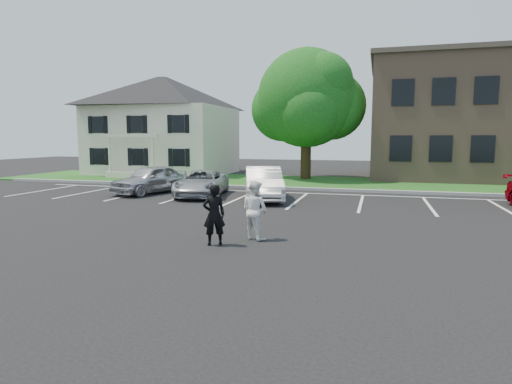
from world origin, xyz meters
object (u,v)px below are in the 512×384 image
house (164,126)px  man_black_suit (214,215)px  tree (308,101)px  car_silver_west (150,179)px  car_white_sedan (264,183)px  man_white_shirt (255,210)px  car_silver_minivan (202,183)px

house → man_black_suit: bearing=-59.2°
tree → car_silver_west: (-6.61, -9.60, -4.61)m
house → car_silver_west: (5.19, -11.41, -3.09)m
car_silver_west → car_white_sedan: car_white_sedan is taller
man_white_shirt → car_silver_minivan: bearing=-29.9°
man_white_shirt → car_silver_west: 11.49m
tree → car_white_sedan: size_ratio=1.91×
man_black_suit → car_silver_west: man_black_suit is taller
man_black_suit → car_white_sedan: size_ratio=0.35×
car_silver_minivan → car_white_sedan: size_ratio=1.00×
car_silver_west → car_white_sedan: bearing=11.4°
man_white_shirt → tree: bearing=-57.6°
house → man_black_suit: (12.31, -20.63, -3.01)m
man_white_shirt → car_silver_west: (-7.98, 8.27, -0.09)m
house → car_silver_west: size_ratio=2.39×
house → tree: size_ratio=1.17×
man_black_suit → car_white_sedan: man_black_suit is taller
man_black_suit → car_silver_west: size_ratio=0.38×
house → tree: (11.80, -1.82, 1.52)m
man_black_suit → tree: bearing=-117.9°
tree → car_silver_minivan: tree is taller
man_black_suit → car_white_sedan: bearing=-113.4°
tree → car_silver_west: bearing=-124.6°
car_silver_minivan → house: bearing=114.1°
car_silver_minivan → car_silver_west: bearing=164.3°
man_white_shirt → car_silver_minivan: 9.46m
house → car_white_sedan: (11.40, -12.06, -3.07)m
man_black_suit → car_silver_minivan: 9.88m
man_white_shirt → car_silver_minivan: (-5.02, 8.02, -0.19)m
tree → car_silver_minivan: (-3.65, -9.85, -4.71)m
man_white_shirt → car_white_sedan: man_white_shirt is taller
man_white_shirt → car_white_sedan: 7.82m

